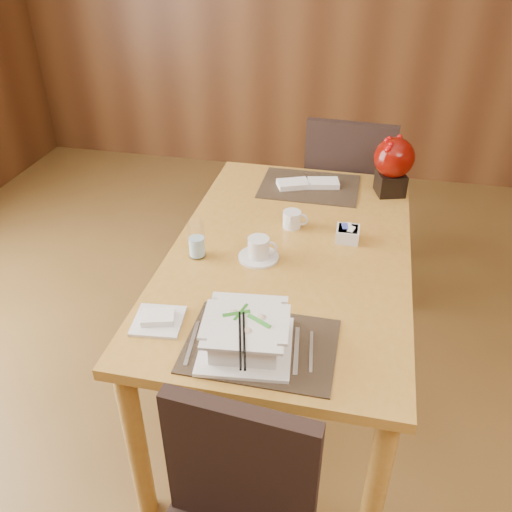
% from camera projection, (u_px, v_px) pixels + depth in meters
% --- Properties ---
extents(ground, '(6.00, 6.00, 0.00)m').
position_uv_depth(ground, '(257.00, 506.00, 2.00)').
color(ground, brown).
rests_on(ground, ground).
extents(dining_table, '(0.90, 1.50, 0.75)m').
position_uv_depth(dining_table, '(290.00, 270.00, 2.13)').
color(dining_table, '#B68332').
rests_on(dining_table, ground).
extents(placemat_near, '(0.45, 0.33, 0.01)m').
position_uv_depth(placemat_near, '(261.00, 346.00, 1.62)').
color(placemat_near, black).
rests_on(placemat_near, dining_table).
extents(placemat_far, '(0.45, 0.33, 0.01)m').
position_uv_depth(placemat_far, '(310.00, 186.00, 2.52)').
color(placemat_far, black).
rests_on(placemat_far, dining_table).
extents(soup_setting, '(0.30, 0.30, 0.11)m').
position_uv_depth(soup_setting, '(246.00, 335.00, 1.59)').
color(soup_setting, silver).
rests_on(soup_setting, dining_table).
extents(coffee_cup, '(0.15, 0.15, 0.09)m').
position_uv_depth(coffee_cup, '(259.00, 250.00, 2.00)').
color(coffee_cup, silver).
rests_on(coffee_cup, dining_table).
extents(water_glass, '(0.08, 0.08, 0.15)m').
position_uv_depth(water_glass, '(196.00, 239.00, 1.99)').
color(water_glass, white).
rests_on(water_glass, dining_table).
extents(creamer_jug, '(0.10, 0.10, 0.07)m').
position_uv_depth(creamer_jug, '(292.00, 219.00, 2.20)').
color(creamer_jug, silver).
rests_on(creamer_jug, dining_table).
extents(sugar_caddy, '(0.09, 0.09, 0.05)m').
position_uv_depth(sugar_caddy, '(348.00, 234.00, 2.12)').
color(sugar_caddy, silver).
rests_on(sugar_caddy, dining_table).
extents(berry_decor, '(0.18, 0.18, 0.26)m').
position_uv_depth(berry_decor, '(393.00, 163.00, 2.38)').
color(berry_decor, black).
rests_on(berry_decor, dining_table).
extents(napkins_far, '(0.30, 0.18, 0.03)m').
position_uv_depth(napkins_far, '(310.00, 183.00, 2.51)').
color(napkins_far, white).
rests_on(napkins_far, dining_table).
extents(bread_plate, '(0.17, 0.17, 0.01)m').
position_uv_depth(bread_plate, '(158.00, 321.00, 1.71)').
color(bread_plate, silver).
rests_on(bread_plate, dining_table).
extents(far_chair, '(0.48, 0.49, 0.99)m').
position_uv_depth(far_chair, '(348.00, 193.00, 2.89)').
color(far_chair, black).
rests_on(far_chair, ground).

